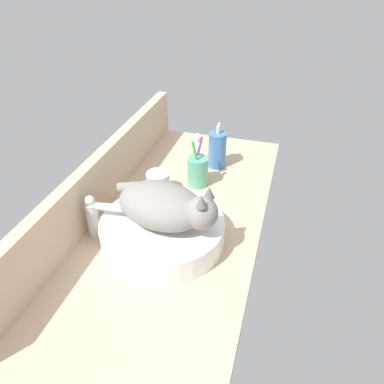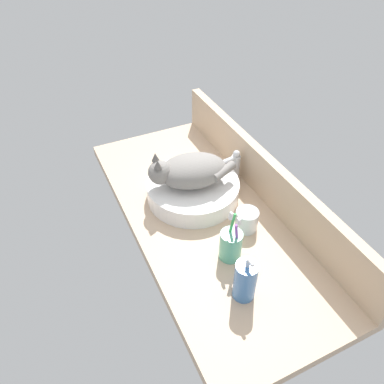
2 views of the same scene
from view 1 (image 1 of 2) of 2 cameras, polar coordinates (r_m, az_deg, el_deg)
ground_plane at (r=118.14cm, az=-2.60°, el=-4.77°), size 120.74×53.28×4.00cm
backsplash_panel at (r=120.79cm, az=-14.00°, el=1.42°), size 120.74×3.60×17.69cm
sink_basin at (r=106.80cm, az=-4.41°, el=-5.95°), size 35.04×35.04×7.12cm
cat at (r=100.51cm, az=-3.94°, el=-2.10°), size 21.39×31.46×14.00cm
faucet at (r=109.69cm, az=-14.40°, el=-3.36°), size 4.26×11.86×13.60cm
soap_dispenser at (r=140.65cm, az=3.87°, el=6.44°), size 6.62×6.62×16.85cm
toothbrush_cup at (r=129.78cm, az=0.87°, el=3.27°), size 7.18×7.18×18.71cm
water_glass at (r=127.04cm, az=-5.14°, el=1.22°), size 7.95×7.95×7.64cm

